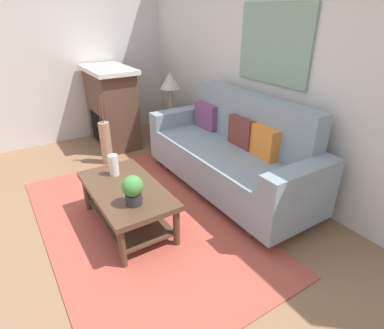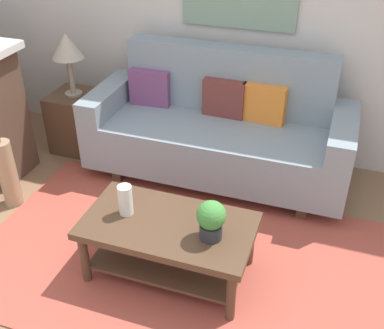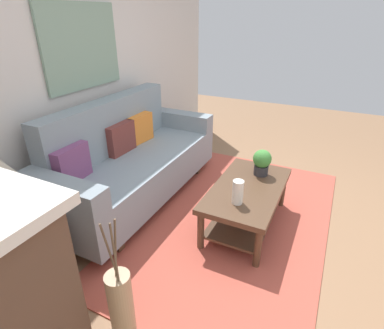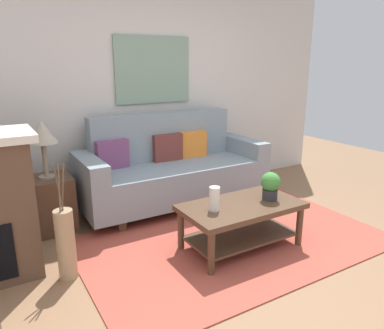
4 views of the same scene
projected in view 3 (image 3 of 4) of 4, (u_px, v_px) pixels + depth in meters
ground_plane at (284, 234)px, 2.86m from camera, size 9.33×9.33×0.00m
wall_back at (85, 69)px, 3.12m from camera, size 5.33×0.10×2.70m
area_rug at (233, 220)px, 3.05m from camera, size 2.86×1.75×0.01m
couch at (132, 162)px, 3.28m from camera, size 2.20×0.84×1.08m
throw_pillow_plum at (71, 164)px, 2.67m from camera, size 0.37×0.14×0.32m
throw_pillow_maroon at (120, 138)px, 3.22m from camera, size 0.36×0.13×0.32m
throw_pillow_orange at (139, 128)px, 3.49m from camera, size 0.37×0.16×0.32m
coffee_table at (247, 198)px, 2.85m from camera, size 1.10×0.60×0.43m
tabletop_vase at (238, 192)px, 2.52m from camera, size 0.09×0.09×0.21m
potted_plant_tabletop at (262, 162)px, 2.96m from camera, size 0.18×0.18×0.26m
side_table at (20, 255)px, 2.22m from camera, size 0.44×0.44×0.56m
floor_vase at (122, 312)px, 1.79m from camera, size 0.15×0.15×0.57m
floor_vase_branch_a at (115, 248)px, 1.60m from camera, size 0.05×0.02×0.36m
floor_vase_branch_b at (109, 251)px, 1.58m from camera, size 0.04×0.05×0.36m
floor_vase_branch_c at (114, 253)px, 1.57m from camera, size 0.03×0.04×0.36m
framed_painting at (83, 47)px, 2.95m from camera, size 0.97×0.03×0.79m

